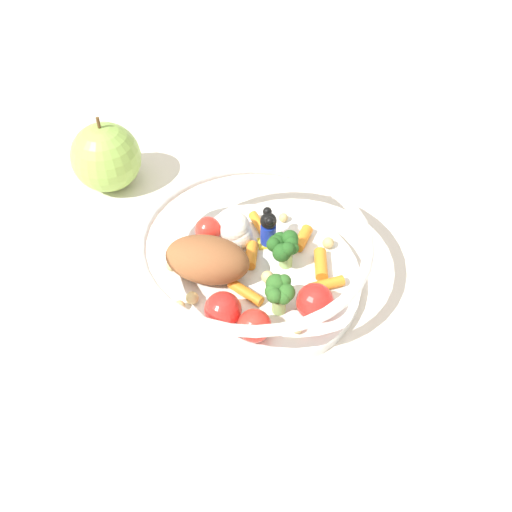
# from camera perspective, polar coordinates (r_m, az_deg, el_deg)

# --- Properties ---
(ground_plane) EXTENTS (2.40, 2.40, 0.00)m
(ground_plane) POSITION_cam_1_polar(r_m,az_deg,el_deg) (0.57, 0.47, -2.87)
(ground_plane) COLOR silver
(food_container) EXTENTS (0.21, 0.21, 0.06)m
(food_container) POSITION_cam_1_polar(r_m,az_deg,el_deg) (0.55, -0.53, -0.35)
(food_container) COLOR white
(food_container) RESTS_ON ground_plane
(loose_apple) EXTENTS (0.08, 0.08, 0.09)m
(loose_apple) POSITION_cam_1_polar(r_m,az_deg,el_deg) (0.67, -14.08, 9.11)
(loose_apple) COLOR #8CB74C
(loose_apple) RESTS_ON ground_plane
(folded_napkin) EXTENTS (0.19, 0.19, 0.01)m
(folded_napkin) POSITION_cam_1_polar(r_m,az_deg,el_deg) (0.52, 17.18, -11.81)
(folded_napkin) COLOR white
(folded_napkin) RESTS_ON ground_plane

